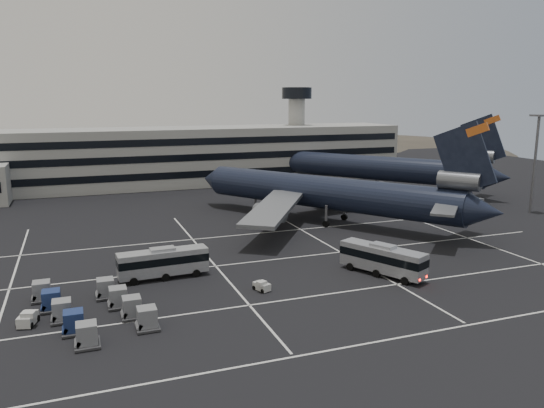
{
  "coord_description": "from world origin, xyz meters",
  "views": [
    {
      "loc": [
        -22.02,
        -59.61,
        21.22
      ],
      "look_at": [
        6.31,
        16.22,
        5.0
      ],
      "focal_mm": 35.0,
      "sensor_mm": 36.0,
      "label": 1
    }
  ],
  "objects_px": {
    "tug_a": "(27,319)",
    "bus_far": "(163,262)",
    "uld_cluster": "(91,307)",
    "trijet_main": "(328,193)",
    "bus_near": "(383,258)"
  },
  "relations": [
    {
      "from": "tug_a",
      "to": "bus_far",
      "type": "bearing_deg",
      "value": 48.53
    },
    {
      "from": "bus_near",
      "to": "trijet_main",
      "type": "bearing_deg",
      "value": 51.44
    },
    {
      "from": "trijet_main",
      "to": "bus_near",
      "type": "bearing_deg",
      "value": -136.42
    },
    {
      "from": "bus_near",
      "to": "uld_cluster",
      "type": "relative_size",
      "value": 0.69
    },
    {
      "from": "bus_far",
      "to": "tug_a",
      "type": "height_order",
      "value": "bus_far"
    },
    {
      "from": "tug_a",
      "to": "uld_cluster",
      "type": "relative_size",
      "value": 0.17
    },
    {
      "from": "bus_far",
      "to": "trijet_main",
      "type": "bearing_deg",
      "value": -61.52
    },
    {
      "from": "tug_a",
      "to": "uld_cluster",
      "type": "xyz_separation_m",
      "value": [
        5.72,
        0.03,
        0.34
      ]
    },
    {
      "from": "trijet_main",
      "to": "bus_near",
      "type": "xyz_separation_m",
      "value": [
        -6.25,
        -27.43,
        -3.12
      ]
    },
    {
      "from": "trijet_main",
      "to": "bus_far",
      "type": "distance_m",
      "value": 36.99
    },
    {
      "from": "uld_cluster",
      "to": "bus_far",
      "type": "bearing_deg",
      "value": 46.56
    },
    {
      "from": "bus_near",
      "to": "tug_a",
      "type": "distance_m",
      "value": 39.53
    },
    {
      "from": "uld_cluster",
      "to": "tug_a",
      "type": "bearing_deg",
      "value": -179.65
    },
    {
      "from": "bus_near",
      "to": "tug_a",
      "type": "bearing_deg",
      "value": 155.6
    },
    {
      "from": "trijet_main",
      "to": "uld_cluster",
      "type": "distance_m",
      "value": 49.2
    }
  ]
}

